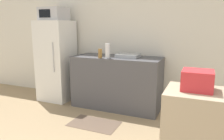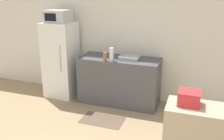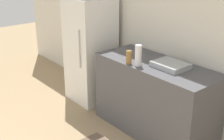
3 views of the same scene
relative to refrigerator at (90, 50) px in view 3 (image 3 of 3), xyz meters
name	(u,v)px [view 3 (image 3 of 3)]	position (x,y,z in m)	size (l,w,h in m)	color
wall_back	(191,31)	(1.47, 0.40, 0.52)	(8.00, 0.06, 2.60)	silver
refrigerator	(90,50)	(0.00, 0.00, 0.00)	(0.61, 0.61, 1.56)	white
counter	(154,98)	(1.28, 0.04, -0.32)	(1.57, 0.63, 0.93)	#4C4C51
sink_basin	(170,65)	(1.48, 0.06, 0.18)	(0.38, 0.31, 0.06)	#9EA3A8
bottle_tall	(138,55)	(1.19, -0.18, 0.27)	(0.08, 0.08, 0.25)	silver
bottle_short	(129,57)	(1.07, -0.22, 0.23)	(0.07, 0.07, 0.16)	olive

